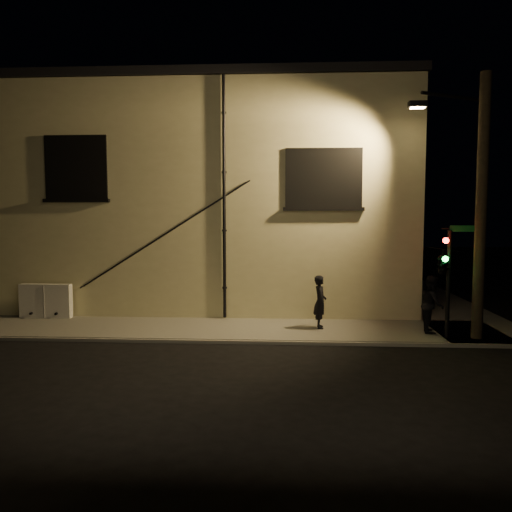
# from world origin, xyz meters

# --- Properties ---
(ground) EXTENTS (90.00, 90.00, 0.00)m
(ground) POSITION_xyz_m (0.00, 0.00, 0.00)
(ground) COLOR black
(sidewalk) EXTENTS (21.00, 16.00, 0.12)m
(sidewalk) POSITION_xyz_m (1.22, 4.39, 0.06)
(sidewalk) COLOR slate
(sidewalk) RESTS_ON ground
(building) EXTENTS (16.20, 12.23, 8.80)m
(building) POSITION_xyz_m (-3.00, 8.99, 4.40)
(building) COLOR beige
(building) RESTS_ON ground
(utility_cabinet) EXTENTS (1.81, 0.31, 1.19)m
(utility_cabinet) POSITION_xyz_m (-8.12, 2.70, 0.72)
(utility_cabinet) COLOR silver
(utility_cabinet) RESTS_ON sidewalk
(pedestrian_a) EXTENTS (0.43, 0.63, 1.69)m
(pedestrian_a) POSITION_xyz_m (1.42, 1.62, 0.97)
(pedestrian_a) COLOR black
(pedestrian_a) RESTS_ON sidewalk
(pedestrian_b) EXTENTS (0.80, 0.96, 1.77)m
(pedestrian_b) POSITION_xyz_m (4.83, 1.22, 1.00)
(pedestrian_b) COLOR black
(pedestrian_b) RESTS_ON sidewalk
(traffic_signal) EXTENTS (1.29, 1.95, 3.31)m
(traffic_signal) POSITION_xyz_m (4.89, 0.49, 2.34)
(traffic_signal) COLOR black
(traffic_signal) RESTS_ON sidewalk
(streetlamp_pole) EXTENTS (2.06, 1.40, 7.78)m
(streetlamp_pole) POSITION_xyz_m (5.87, 0.62, 4.09)
(streetlamp_pole) COLOR black
(streetlamp_pole) RESTS_ON ground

